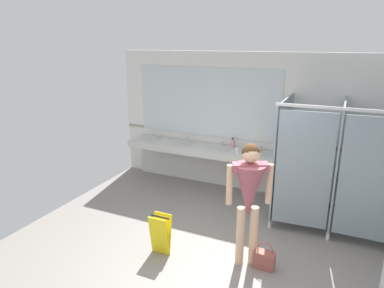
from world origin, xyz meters
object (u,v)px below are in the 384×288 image
object	(u,v)px
person_standing	(249,190)
soap_dispenser	(233,143)
paper_cup	(237,150)
handbag	(264,259)
wet_floor_sign	(160,234)

from	to	relation	value
person_standing	soap_dispenser	xyz separation A→B (m)	(-0.98, 2.31, -0.13)
person_standing	paper_cup	world-z (taller)	person_standing
person_standing	handbag	bearing A→B (deg)	-0.78
soap_dispenser	wet_floor_sign	bearing A→B (deg)	-93.95
handbag	wet_floor_sign	distance (m)	1.45
person_standing	handbag	size ratio (longest dim) A/B	4.40
person_standing	paper_cup	size ratio (longest dim) A/B	17.78
person_standing	wet_floor_sign	size ratio (longest dim) A/B	2.87
person_standing	soap_dispenser	distance (m)	2.51
handbag	soap_dispenser	size ratio (longest dim) A/B	1.91
person_standing	wet_floor_sign	xyz separation A→B (m)	(-1.16, -0.29, -0.78)
person_standing	handbag	distance (m)	0.98
paper_cup	wet_floor_sign	size ratio (longest dim) A/B	0.16
person_standing	wet_floor_sign	world-z (taller)	person_standing
handbag	soap_dispenser	distance (m)	2.75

